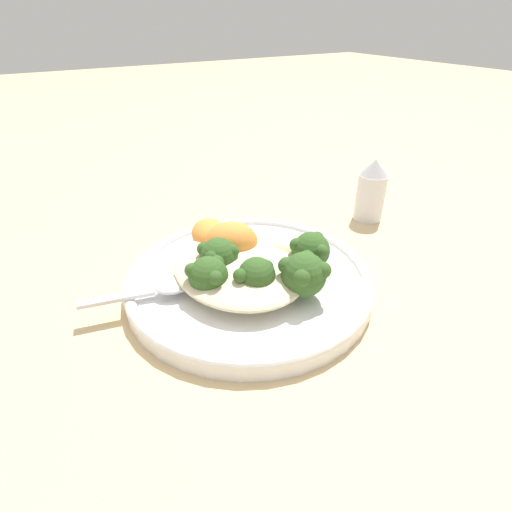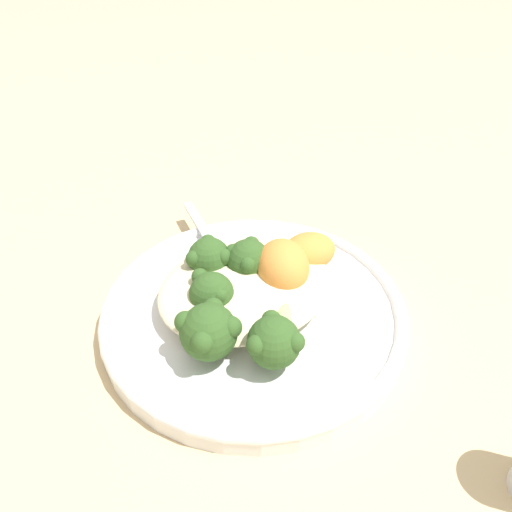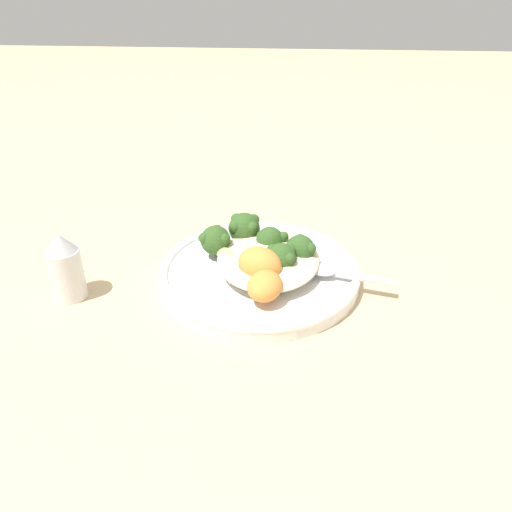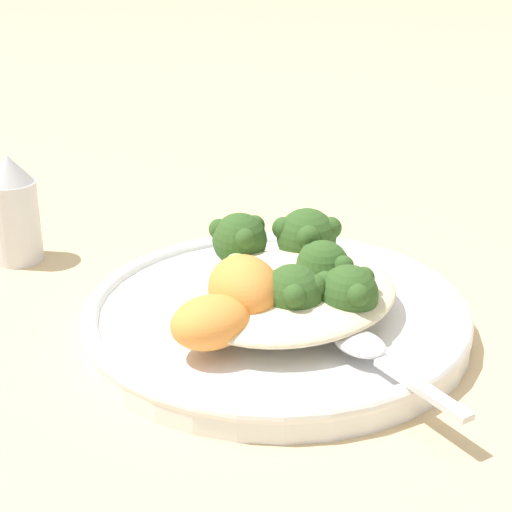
{
  "view_description": "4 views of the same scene",
  "coord_description": "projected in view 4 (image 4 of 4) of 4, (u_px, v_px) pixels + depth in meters",
  "views": [
    {
      "loc": [
        -0.31,
        0.16,
        0.26
      ],
      "look_at": [
        -0.02,
        -0.01,
        0.05
      ],
      "focal_mm": 28.0,
      "sensor_mm": 36.0,
      "label": 1
    },
    {
      "loc": [
        -0.19,
        -0.27,
        0.31
      ],
      "look_at": [
        0.01,
        0.0,
        0.05
      ],
      "focal_mm": 35.0,
      "sensor_mm": 36.0,
      "label": 2
    },
    {
      "loc": [
        0.54,
        0.03,
        0.36
      ],
      "look_at": [
        -0.0,
        -0.02,
        0.04
      ],
      "focal_mm": 35.0,
      "sensor_mm": 36.0,
      "label": 3
    },
    {
      "loc": [
        0.37,
        0.34,
        0.28
      ],
      "look_at": [
        -0.01,
        -0.03,
        0.05
      ],
      "focal_mm": 60.0,
      "sensor_mm": 36.0,
      "label": 4
    }
  ],
  "objects": [
    {
      "name": "sweet_potato_chunk_0",
      "position": [
        244.0,
        290.0,
        0.54
      ],
      "size": [
        0.07,
        0.07,
        0.04
      ],
      "primitive_type": "ellipsoid",
      "rotation": [
        0.0,
        0.0,
        4.18
      ],
      "color": "orange",
      "rests_on": "plate"
    },
    {
      "name": "ground_plane",
      "position": [
        282.0,
        340.0,
        0.57
      ],
      "size": [
        4.0,
        4.0,
        0.0
      ],
      "primitive_type": "plane",
      "color": "#D6B784"
    },
    {
      "name": "broccoli_stalk_1",
      "position": [
        327.0,
        294.0,
        0.55
      ],
      "size": [
        0.07,
        0.13,
        0.04
      ],
      "rotation": [
        0.0,
        0.0,
        1.94
      ],
      "color": "#ADC675",
      "rests_on": "plate"
    },
    {
      "name": "broccoli_stalk_2",
      "position": [
        309.0,
        273.0,
        0.58
      ],
      "size": [
        0.09,
        0.08,
        0.04
      ],
      "rotation": [
        0.0,
        0.0,
        2.5
      ],
      "color": "#ADC675",
      "rests_on": "plate"
    },
    {
      "name": "plate",
      "position": [
        276.0,
        316.0,
        0.58
      ],
      "size": [
        0.26,
        0.26,
        0.02
      ],
      "color": "white",
      "rests_on": "ground_plane"
    },
    {
      "name": "spoon",
      "position": [
        372.0,
        352.0,
        0.51
      ],
      "size": [
        0.04,
        0.11,
        0.01
      ],
      "rotation": [
        0.0,
        0.0,
        1.34
      ],
      "color": "silver",
      "rests_on": "plate"
    },
    {
      "name": "broccoli_stalk_0",
      "position": [
        282.0,
        293.0,
        0.55
      ],
      "size": [
        0.04,
        0.09,
        0.04
      ],
      "rotation": [
        0.0,
        0.0,
        1.64
      ],
      "color": "#ADC675",
      "rests_on": "plate"
    },
    {
      "name": "broccoli_stalk_3",
      "position": [
        299.0,
        243.0,
        0.62
      ],
      "size": [
        0.1,
        0.04,
        0.04
      ],
      "rotation": [
        0.0,
        0.0,
        3.16
      ],
      "color": "#ADC675",
      "rests_on": "plate"
    },
    {
      "name": "quinoa_mound",
      "position": [
        295.0,
        296.0,
        0.56
      ],
      "size": [
        0.16,
        0.13,
        0.02
      ],
      "primitive_type": "ellipsoid",
      "color": "beige",
      "rests_on": "plate"
    },
    {
      "name": "sweet_potato_chunk_1",
      "position": [
        205.0,
        320.0,
        0.52
      ],
      "size": [
        0.06,
        0.05,
        0.03
      ],
      "primitive_type": "ellipsoid",
      "rotation": [
        0.0,
        0.0,
        2.95
      ],
      "color": "orange",
      "rests_on": "plate"
    },
    {
      "name": "broccoli_stalk_4",
      "position": [
        239.0,
        246.0,
        0.62
      ],
      "size": [
        0.08,
        0.07,
        0.04
      ],
      "rotation": [
        0.0,
        0.0,
        3.84
      ],
      "color": "#ADC675",
      "rests_on": "plate"
    },
    {
      "name": "salt_shaker",
      "position": [
        13.0,
        210.0,
        0.68
      ],
      "size": [
        0.04,
        0.04,
        0.09
      ],
      "color": "silver",
      "rests_on": "ground_plane"
    }
  ]
}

